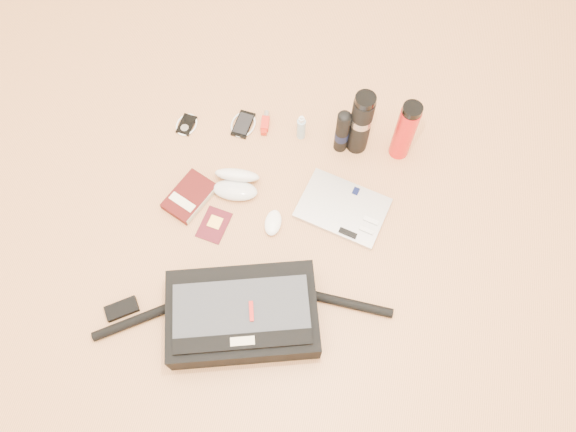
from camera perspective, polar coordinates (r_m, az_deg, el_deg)
The scene contains 14 objects.
ground at distance 1.94m, azimuth -1.73°, elevation -3.07°, with size 4.00×4.00×0.00m, color tan.
messenger_bag at distance 1.81m, azimuth -4.71°, elevation -9.98°, with size 0.93×0.42×0.13m.
laptop at distance 1.99m, azimuth 5.60°, elevation 0.77°, with size 0.34×0.27×0.03m.
book at distance 2.03m, azimuth -9.96°, elevation 1.94°, with size 0.18×0.21×0.03m.
passport at distance 1.98m, azimuth -7.52°, elevation -0.89°, with size 0.11×0.14×0.01m.
mouse at distance 1.95m, azimuth -1.53°, elevation -0.68°, with size 0.06×0.10×0.03m.
sunglasses_case at distance 2.01m, azimuth -5.30°, elevation 3.37°, with size 0.17×0.15×0.09m.
ipod at distance 2.20m, azimuth -10.27°, elevation 9.11°, with size 0.09×0.09×0.01m.
phone at distance 2.17m, azimuth -4.57°, elevation 9.27°, with size 0.10×0.12×0.01m.
inhaler at distance 2.16m, azimuth -2.33°, elevation 9.43°, with size 0.04×0.10×0.03m.
spray_bottle at distance 2.10m, azimuth 1.36°, elevation 8.94°, with size 0.04×0.04×0.12m.
aerosol_can at distance 2.04m, azimuth 5.53°, elevation 8.56°, with size 0.06×0.06×0.21m.
thermos_black at distance 2.01m, azimuth 7.40°, elevation 9.37°, with size 0.10×0.10×0.30m.
thermos_red at distance 2.03m, azimuth 11.81°, elevation 8.46°, with size 0.09×0.09×0.28m.
Camera 1 is at (0.21, -0.67, 1.81)m, focal length 35.00 mm.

